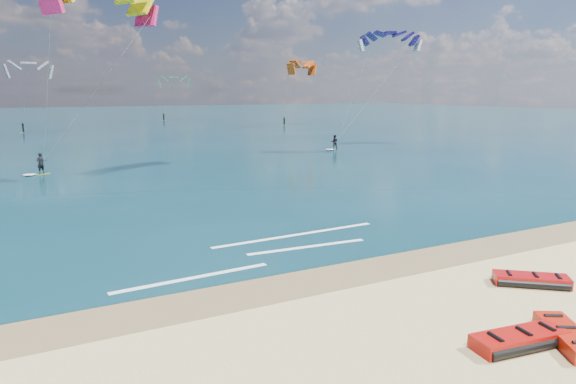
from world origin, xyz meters
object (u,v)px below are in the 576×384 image
object	(u,v)px
packed_kite_mid	(531,285)
packed_kite_right	(567,343)
kitesurfer_main	(70,74)
kitesurfer_far	(364,83)
packed_kite_left	(519,346)

from	to	relation	value
packed_kite_mid	packed_kite_right	size ratio (longest dim) A/B	1.01
kitesurfer_main	kitesurfer_far	bearing A→B (deg)	7.44
packed_kite_mid	kitesurfer_far	distance (m)	40.41
kitesurfer_far	packed_kite_mid	bearing A→B (deg)	-104.43
kitesurfer_main	packed_kite_left	bearing A→B (deg)	-80.83
packed_kite_right	kitesurfer_far	size ratio (longest dim) A/B	0.19
packed_kite_left	kitesurfer_far	size ratio (longest dim) A/B	0.20
packed_kite_left	packed_kite_mid	bearing A→B (deg)	41.76
packed_kite_left	kitesurfer_far	xyz separation A→B (m)	(22.17, 38.03, 7.20)
packed_kite_right	kitesurfer_main	world-z (taller)	kitesurfer_main
packed_kite_left	kitesurfer_far	bearing A→B (deg)	67.11
packed_kite_left	kitesurfer_main	bearing A→B (deg)	110.33
packed_kite_left	packed_kite_mid	xyz separation A→B (m)	(3.93, 2.69, 0.00)
packed_kite_mid	kitesurfer_main	world-z (taller)	kitesurfer_main
packed_kite_mid	packed_kite_left	bearing A→B (deg)	-106.95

